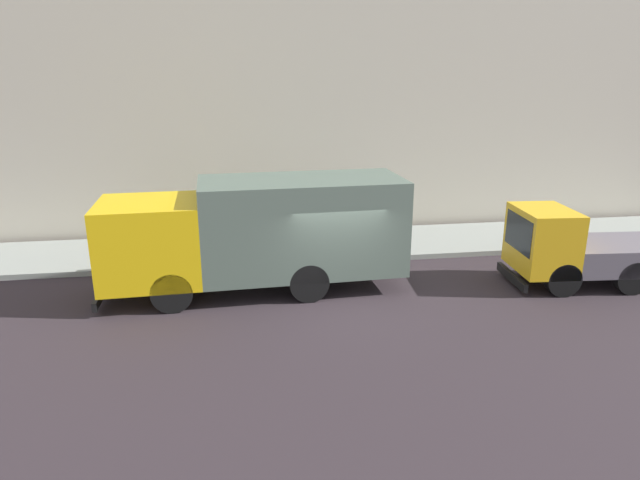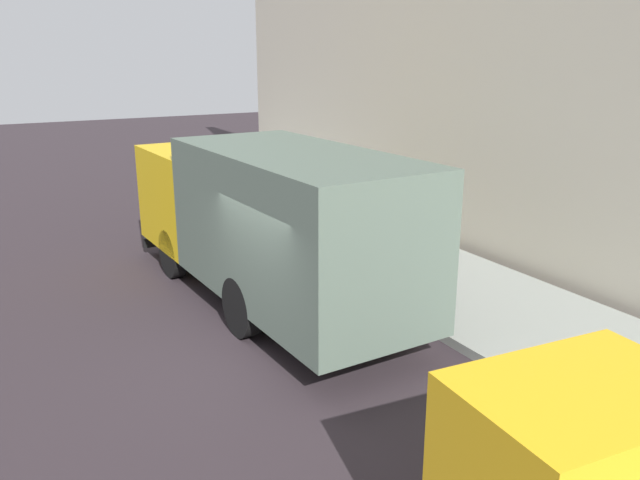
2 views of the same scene
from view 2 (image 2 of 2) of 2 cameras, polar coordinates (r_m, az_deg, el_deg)
name	(u,v)px [view 2 (image 2 of 2)]	position (r m, az deg, el deg)	size (l,w,h in m)	color
ground	(256,355)	(10.71, -5.78, -10.21)	(80.00, 80.00, 0.00)	#2D2529
sidewalk	(475,298)	(13.10, 13.68, -5.07)	(3.50, 30.00, 0.17)	gray
large_utility_truck	(266,217)	(12.30, -4.89, 2.11)	(2.83, 8.44, 3.16)	yellow
pedestrian_walking	(379,201)	(16.49, 5.33, 3.48)	(0.48, 0.48, 1.76)	#4E3159
pedestrian_standing	(397,234)	(13.65, 6.92, 0.55)	(0.50, 0.50, 1.72)	black
pedestrian_third	(326,211)	(15.68, 0.53, 2.60)	(0.47, 0.47, 1.64)	brown
traffic_cone_orange	(311,230)	(16.12, -0.82, 0.94)	(0.42, 0.42, 0.61)	orange
street_sign_post	(362,210)	(13.60, 3.78, 2.72)	(0.44, 0.08, 2.34)	#4C5156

